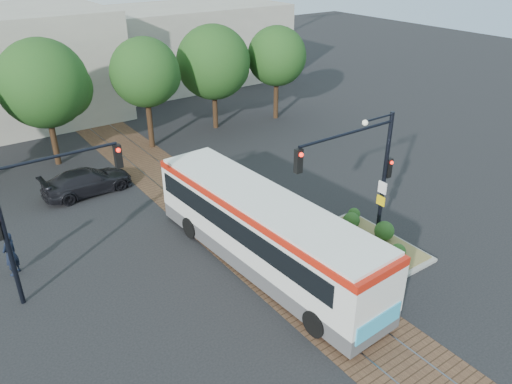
# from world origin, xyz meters

# --- Properties ---
(ground) EXTENTS (120.00, 120.00, 0.00)m
(ground) POSITION_xyz_m (0.00, 0.00, 0.00)
(ground) COLOR black
(ground) RESTS_ON ground
(trackbed) EXTENTS (3.60, 40.00, 0.02)m
(trackbed) POSITION_xyz_m (0.00, 4.00, 0.01)
(trackbed) COLOR brown
(trackbed) RESTS_ON ground
(tree_row) EXTENTS (26.40, 5.60, 7.67)m
(tree_row) POSITION_xyz_m (1.21, 16.42, 4.85)
(tree_row) COLOR #382314
(tree_row) RESTS_ON ground
(warehouses) EXTENTS (40.00, 13.00, 8.00)m
(warehouses) POSITION_xyz_m (-0.53, 28.75, 3.81)
(warehouses) COLOR #ADA899
(warehouses) RESTS_ON ground
(city_bus) EXTENTS (3.26, 12.45, 3.30)m
(city_bus) POSITION_xyz_m (-0.47, 0.64, 1.84)
(city_bus) COLOR #49494B
(city_bus) RESTS_ON ground
(traffic_island) EXTENTS (2.20, 5.20, 1.13)m
(traffic_island) POSITION_xyz_m (4.82, -0.90, 0.33)
(traffic_island) COLOR gray
(traffic_island) RESTS_ON ground
(signal_pole_main) EXTENTS (5.49, 0.46, 6.00)m
(signal_pole_main) POSITION_xyz_m (3.86, -0.81, 4.16)
(signal_pole_main) COLOR black
(signal_pole_main) RESTS_ON ground
(signal_pole_left) EXTENTS (4.99, 0.34, 6.00)m
(signal_pole_left) POSITION_xyz_m (-8.37, 4.00, 3.86)
(signal_pole_left) COLOR black
(signal_pole_left) RESTS_ON ground
(officer) EXTENTS (0.85, 0.82, 1.96)m
(officer) POSITION_xyz_m (-9.32, 6.17, 0.98)
(officer) COLOR black
(officer) RESTS_ON ground
(parked_car) EXTENTS (4.92, 2.18, 1.40)m
(parked_car) POSITION_xyz_m (-4.28, 11.75, 0.70)
(parked_car) COLOR black
(parked_car) RESTS_ON ground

